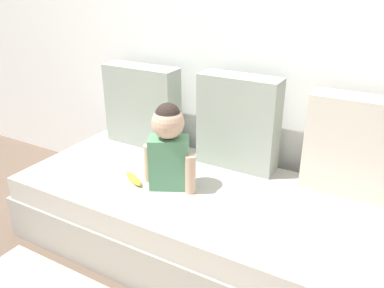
{
  "coord_description": "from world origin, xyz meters",
  "views": [
    {
      "loc": [
        0.81,
        -1.61,
        1.47
      ],
      "look_at": [
        -0.11,
        0.0,
        0.65
      ],
      "focal_mm": 36.6,
      "sensor_mm": 36.0,
      "label": 1
    }
  ],
  "objects_px": {
    "throw_pillow_right": "(364,149)",
    "toddler": "(169,145)",
    "throw_pillow_left": "(142,106)",
    "throw_pillow_center": "(238,123)",
    "couch": "(209,222)",
    "banana": "(133,179)"
  },
  "relations": [
    {
      "from": "toddler",
      "to": "throw_pillow_left",
      "type": "bearing_deg",
      "value": 138.61
    },
    {
      "from": "throw_pillow_center",
      "to": "throw_pillow_left",
      "type": "bearing_deg",
      "value": 180.0
    },
    {
      "from": "throw_pillow_right",
      "to": "banana",
      "type": "relative_size",
      "value": 3.32
    },
    {
      "from": "throw_pillow_center",
      "to": "banana",
      "type": "distance_m",
      "value": 0.67
    },
    {
      "from": "throw_pillow_center",
      "to": "banana",
      "type": "bearing_deg",
      "value": -131.15
    },
    {
      "from": "throw_pillow_center",
      "to": "throw_pillow_right",
      "type": "distance_m",
      "value": 0.68
    },
    {
      "from": "throw_pillow_left",
      "to": "throw_pillow_center",
      "type": "height_order",
      "value": "throw_pillow_center"
    },
    {
      "from": "couch",
      "to": "throw_pillow_right",
      "type": "height_order",
      "value": "throw_pillow_right"
    },
    {
      "from": "couch",
      "to": "throw_pillow_right",
      "type": "bearing_deg",
      "value": 27.39
    },
    {
      "from": "throw_pillow_center",
      "to": "throw_pillow_right",
      "type": "relative_size",
      "value": 0.97
    },
    {
      "from": "throw_pillow_left",
      "to": "toddler",
      "type": "distance_m",
      "value": 0.62
    },
    {
      "from": "throw_pillow_right",
      "to": "toddler",
      "type": "height_order",
      "value": "throw_pillow_right"
    },
    {
      "from": "couch",
      "to": "throw_pillow_right",
      "type": "distance_m",
      "value": 0.89
    },
    {
      "from": "throw_pillow_left",
      "to": "toddler",
      "type": "bearing_deg",
      "value": -41.39
    },
    {
      "from": "throw_pillow_right",
      "to": "banana",
      "type": "height_order",
      "value": "throw_pillow_right"
    },
    {
      "from": "throw_pillow_right",
      "to": "toddler",
      "type": "relative_size",
      "value": 1.2
    },
    {
      "from": "throw_pillow_left",
      "to": "couch",
      "type": "bearing_deg",
      "value": -27.39
    },
    {
      "from": "throw_pillow_center",
      "to": "banana",
      "type": "height_order",
      "value": "throw_pillow_center"
    },
    {
      "from": "couch",
      "to": "banana",
      "type": "relative_size",
      "value": 12.87
    },
    {
      "from": "throw_pillow_left",
      "to": "toddler",
      "type": "height_order",
      "value": "throw_pillow_left"
    },
    {
      "from": "throw_pillow_left",
      "to": "banana",
      "type": "xyz_separation_m",
      "value": [
        0.27,
        -0.47,
        -0.24
      ]
    },
    {
      "from": "toddler",
      "to": "banana",
      "type": "relative_size",
      "value": 2.78
    }
  ]
}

